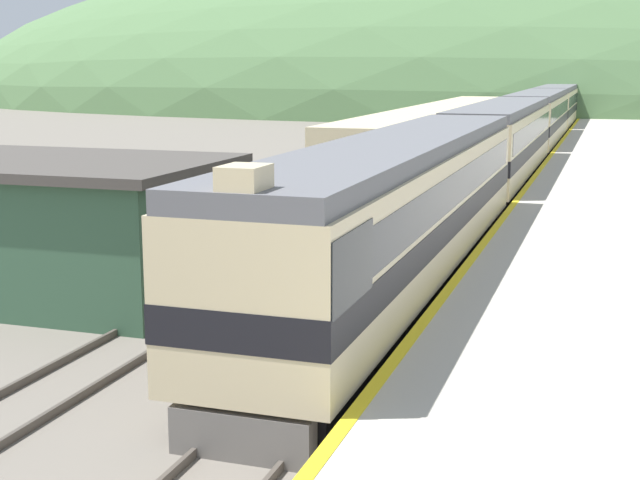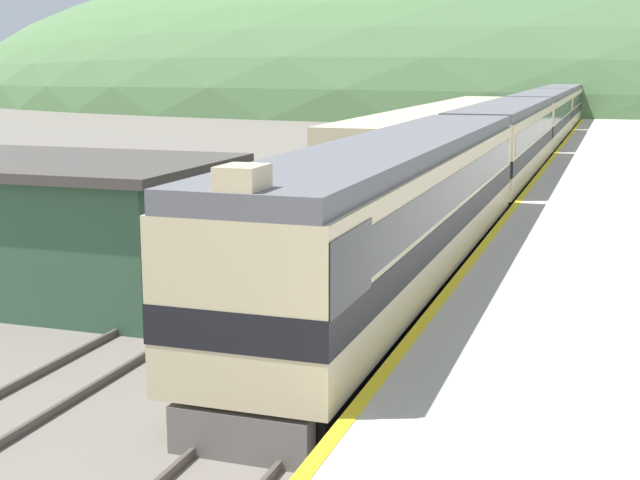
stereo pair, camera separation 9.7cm
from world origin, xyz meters
name	(u,v)px [view 1 (the left image)]	position (x,y,z in m)	size (l,w,h in m)	color
track_main	(538,150)	(0.00, 70.00, 0.08)	(1.52, 180.00, 0.16)	#4C443D
track_siding	(474,148)	(-4.47, 70.00, 0.08)	(1.52, 180.00, 0.16)	#4C443D
platform	(605,182)	(4.83, 50.00, 0.45)	(6.43, 140.00, 0.91)	#BCB5A5
distant_hills	(580,107)	(0.00, 140.80, 0.00)	(205.92, 92.66, 48.75)	#517547
station_shed	(51,227)	(-8.70, 25.06, 1.81)	(8.92, 6.06, 3.58)	#385B42
express_train_lead_car	(399,211)	(0.00, 27.60, 2.27)	(3.00, 21.41, 4.51)	black
carriage_second	(502,143)	(0.00, 49.02, 2.26)	(2.99, 19.20, 4.15)	black
carriage_third	(538,119)	(0.00, 69.10, 2.26)	(2.99, 19.20, 4.15)	black
carriage_fourth	(557,107)	(0.00, 89.19, 2.26)	(2.99, 19.20, 4.15)	black
carriage_fifth	(569,99)	(0.00, 109.27, 2.26)	(2.99, 19.20, 4.15)	black
siding_train	(434,139)	(-4.47, 55.01, 1.89)	(2.90, 35.55, 3.66)	black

